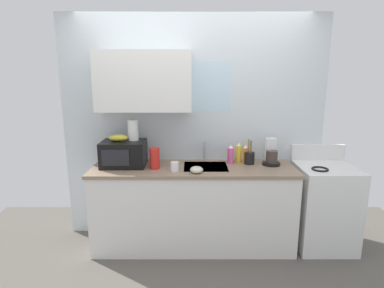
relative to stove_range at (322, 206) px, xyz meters
name	(u,v)px	position (x,y,z in m)	size (l,w,h in m)	color
kitchen_wall_assembly	(182,119)	(-1.53, 0.30, 0.91)	(2.92, 0.42, 2.50)	silver
counter_unit	(192,206)	(-1.42, 0.00, 0.00)	(2.15, 0.63, 0.90)	white
sink_faucet	(203,151)	(-1.29, 0.24, 0.56)	(0.03, 0.03, 0.23)	#B2B5BA
stove_range	(322,206)	(0.00, 0.00, 0.00)	(0.60, 0.60, 1.08)	white
microwave	(122,154)	(-2.16, 0.04, 0.58)	(0.46, 0.35, 0.27)	black
banana_bunch	(117,138)	(-2.21, 0.05, 0.75)	(0.20, 0.11, 0.07)	gold
paper_towel_roll	(132,130)	(-2.06, 0.10, 0.82)	(0.11, 0.11, 0.22)	white
coffee_maker	(269,155)	(-0.58, 0.10, 0.55)	(0.19, 0.21, 0.28)	black
dish_soap_bottle_pink	(229,154)	(-1.01, 0.15, 0.54)	(0.07, 0.07, 0.21)	#E55999
dish_soap_bottle_yellow	(237,153)	(-0.92, 0.20, 0.55)	(0.06, 0.06, 0.22)	yellow
dish_soap_bottle_orange	(244,154)	(-0.85, 0.17, 0.54)	(0.06, 0.06, 0.20)	orange
cereal_canister	(153,158)	(-1.82, -0.05, 0.55)	(0.10, 0.10, 0.22)	red
mug_white	(173,167)	(-1.61, -0.14, 0.49)	(0.08, 0.08, 0.10)	white
utensil_crock	(248,158)	(-0.81, 0.12, 0.51)	(0.11, 0.11, 0.28)	black
small_bowl	(195,170)	(-1.39, -0.20, 0.47)	(0.13, 0.13, 0.07)	beige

